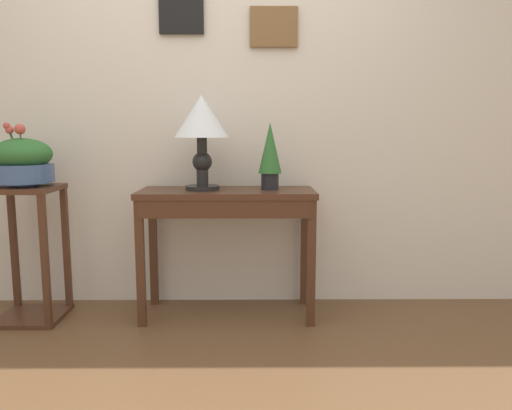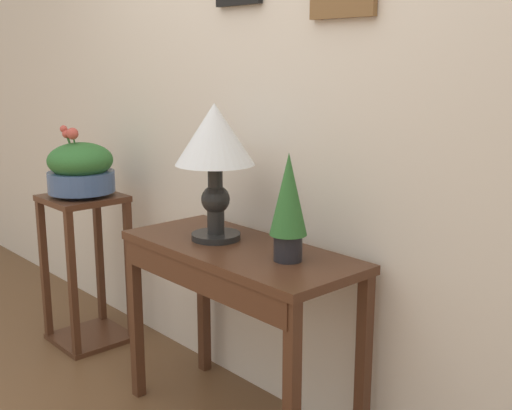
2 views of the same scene
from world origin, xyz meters
name	(u,v)px [view 2 (image 2 of 2)]	position (x,y,z in m)	size (l,w,h in m)	color
back_wall_with_art	(275,77)	(0.00, 1.44, 1.40)	(9.00, 0.13, 2.80)	beige
console_table	(235,277)	(0.13, 1.11, 0.65)	(1.02, 0.44, 0.76)	#472819
table_lamp	(215,144)	(-0.02, 1.13, 1.15)	(0.32, 0.32, 0.55)	black
potted_plant_on_console	(288,203)	(0.38, 1.15, 0.98)	(0.14, 0.14, 0.39)	black
pedestal_stand_left	(87,270)	(-1.03, 1.07, 0.40)	(0.37, 0.37, 0.79)	#472819
planter_bowl_wide	(81,168)	(-1.03, 1.07, 0.93)	(0.34, 0.34, 0.36)	#3D5684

